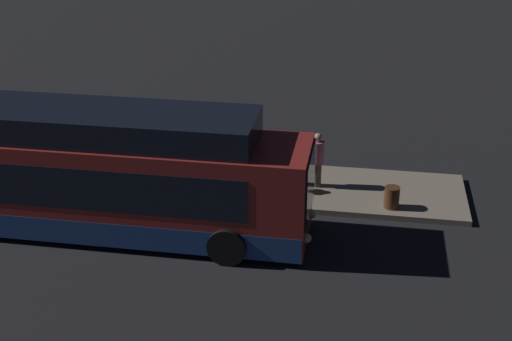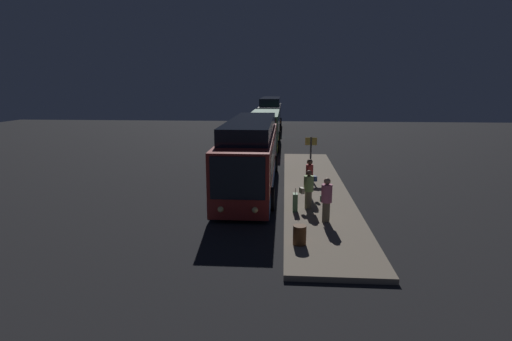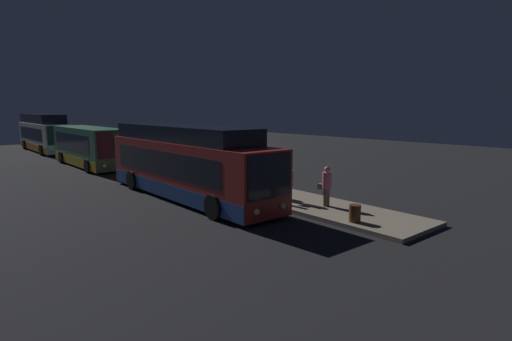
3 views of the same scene
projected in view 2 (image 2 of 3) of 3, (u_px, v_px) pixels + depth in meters
name	position (u px, v px, depth m)	size (l,w,h in m)	color
ground	(254.00, 189.00, 20.96)	(80.00, 80.00, 0.00)	#232326
platform	(315.00, 188.00, 20.72)	(20.00, 3.15, 0.18)	gray
bus_lead	(251.00, 156.00, 21.29)	(12.33, 2.73, 3.56)	maroon
bus_second	(265.00, 129.00, 35.51)	(10.24, 2.76, 2.97)	#2D704C
bus_third	(270.00, 115.00, 49.32)	(12.06, 2.73, 3.82)	silver
passenger_boarding	(308.00, 188.00, 16.92)	(0.55, 0.68, 1.66)	#6B604C
passenger_waiting	(310.00, 176.00, 18.61)	(0.46, 0.58, 1.82)	gray
passenger_with_bags	(326.00, 199.00, 15.20)	(0.64, 0.49, 1.75)	#6B604C
suitcase	(295.00, 202.00, 16.63)	(0.36, 0.20, 1.00)	#598C59
sign_post	(311.00, 152.00, 22.53)	(0.10, 0.66, 2.33)	#4C4C51
trash_bin	(300.00, 235.00, 13.16)	(0.44, 0.44, 0.65)	#593319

